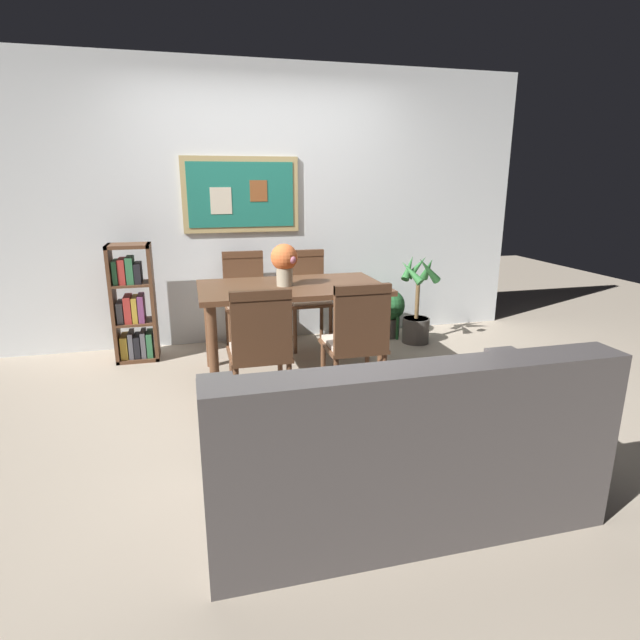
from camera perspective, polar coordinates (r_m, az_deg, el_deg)
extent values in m
plane|color=tan|center=(3.80, -2.02, -8.74)|extent=(12.00, 12.00, 0.00)
cube|color=silver|center=(5.04, -6.18, 12.46)|extent=(5.20, 0.10, 2.60)
cube|color=tan|center=(4.94, -8.84, 13.71)|extent=(1.08, 0.02, 0.69)
cube|color=#1E7260|center=(4.92, -8.82, 13.70)|extent=(0.98, 0.01, 0.59)
cube|color=beige|center=(4.90, -11.05, 12.99)|extent=(0.19, 0.00, 0.24)
cube|color=brown|center=(4.94, -6.90, 14.18)|extent=(0.16, 0.00, 0.19)
cube|color=brown|center=(4.06, -3.20, 3.64)|extent=(1.46, 0.85, 0.04)
cylinder|color=brown|center=(3.75, -11.86, -3.58)|extent=(0.07, 0.07, 0.71)
cylinder|color=brown|center=(4.01, 7.01, -2.11)|extent=(0.07, 0.07, 0.71)
cylinder|color=brown|center=(4.41, -12.34, -0.74)|extent=(0.07, 0.07, 0.71)
cylinder|color=brown|center=(4.63, 3.93, 0.37)|extent=(0.07, 0.07, 0.71)
cube|color=brown|center=(3.55, 3.71, -2.94)|extent=(0.40, 0.40, 0.03)
cube|color=beige|center=(3.55, 3.72, -2.51)|extent=(0.36, 0.36, 0.03)
cylinder|color=brown|center=(3.44, 1.81, -7.60)|extent=(0.04, 0.04, 0.42)
cylinder|color=brown|center=(3.54, 7.15, -7.00)|extent=(0.04, 0.04, 0.42)
cylinder|color=brown|center=(3.74, 0.35, -5.62)|extent=(0.04, 0.04, 0.42)
cylinder|color=brown|center=(3.83, 5.29, -5.14)|extent=(0.04, 0.04, 0.42)
cube|color=brown|center=(3.32, 4.75, 0.09)|extent=(0.38, 0.04, 0.46)
cube|color=brown|center=(3.27, 4.82, 3.46)|extent=(0.38, 0.05, 0.06)
cube|color=brown|center=(4.76, -8.26, 1.71)|extent=(0.40, 0.40, 0.03)
cube|color=beige|center=(4.76, -8.27, 2.04)|extent=(0.36, 0.36, 0.03)
cylinder|color=brown|center=(5.00, -6.44, -0.22)|extent=(0.04, 0.04, 0.42)
cylinder|color=brown|center=(4.97, -10.32, -0.48)|extent=(0.04, 0.04, 0.42)
cylinder|color=brown|center=(4.68, -5.85, -1.31)|extent=(0.04, 0.04, 0.42)
cylinder|color=brown|center=(4.65, -9.99, -1.60)|extent=(0.04, 0.04, 0.42)
cube|color=brown|center=(4.89, -8.61, 4.96)|extent=(0.38, 0.04, 0.46)
cube|color=brown|center=(4.86, -8.70, 7.28)|extent=(0.38, 0.05, 0.06)
cube|color=brown|center=(4.81, -1.28, 2.01)|extent=(0.40, 0.40, 0.03)
cube|color=beige|center=(4.80, -1.28, 2.32)|extent=(0.36, 0.36, 0.03)
cylinder|color=brown|center=(5.07, 0.17, 0.08)|extent=(0.04, 0.04, 0.42)
cylinder|color=brown|center=(4.99, -3.61, -0.18)|extent=(0.04, 0.04, 0.42)
cylinder|color=brown|center=(4.75, 1.21, -0.98)|extent=(0.04, 0.04, 0.42)
cylinder|color=brown|center=(4.67, -2.81, -1.27)|extent=(0.04, 0.04, 0.42)
cube|color=brown|center=(4.93, -1.77, 5.22)|extent=(0.38, 0.04, 0.46)
cube|color=brown|center=(4.90, -1.79, 7.52)|extent=(0.38, 0.05, 0.06)
cube|color=brown|center=(3.41, -6.87, -3.83)|extent=(0.40, 0.40, 0.03)
cube|color=beige|center=(3.40, -6.88, -3.40)|extent=(0.36, 0.36, 0.03)
cylinder|color=brown|center=(3.32, -9.28, -8.67)|extent=(0.04, 0.04, 0.42)
cylinder|color=brown|center=(3.36, -3.44, -8.17)|extent=(0.04, 0.04, 0.42)
cylinder|color=brown|center=(3.63, -9.80, -6.52)|extent=(0.04, 0.04, 0.42)
cylinder|color=brown|center=(3.67, -4.47, -6.09)|extent=(0.04, 0.04, 0.42)
cube|color=brown|center=(3.17, -6.56, -0.74)|extent=(0.38, 0.04, 0.46)
cube|color=brown|center=(3.12, -6.67, 2.79)|extent=(0.38, 0.05, 0.06)
cube|color=#514C4C|center=(2.62, 7.97, -15.91)|extent=(1.80, 0.84, 0.40)
cube|color=#514C4C|center=(2.17, 11.63, -10.55)|extent=(1.80, 0.20, 0.44)
cube|color=#514C4C|center=(2.31, -11.09, -11.84)|extent=(0.18, 0.80, 0.22)
cube|color=#514C4C|center=(2.87, 23.48, -7.32)|extent=(0.18, 0.80, 0.22)
cube|color=#B78C33|center=(2.17, -1.11, -11.91)|extent=(0.32, 0.16, 0.33)
cube|color=#334C72|center=(2.31, 10.02, -10.45)|extent=(0.32, 0.16, 0.33)
cube|color=brown|center=(4.76, -22.13, 1.66)|extent=(0.03, 0.28, 1.03)
cube|color=brown|center=(4.72, -18.17, 1.94)|extent=(0.03, 0.28, 1.03)
cube|color=brown|center=(4.87, -19.62, -3.93)|extent=(0.36, 0.28, 0.03)
cube|color=brown|center=(4.65, -20.73, 7.79)|extent=(0.36, 0.28, 0.03)
cube|color=brown|center=(4.78, -19.97, -0.20)|extent=(0.30, 0.28, 0.02)
cube|color=brown|center=(4.70, -20.35, 3.83)|extent=(0.30, 0.28, 0.02)
cube|color=gold|center=(4.85, -21.02, -2.72)|extent=(0.06, 0.22, 0.20)
cube|color=#595960|center=(4.84, -20.35, -2.52)|extent=(0.04, 0.22, 0.23)
cube|color=black|center=(4.84, -19.75, -2.68)|extent=(0.05, 0.22, 0.19)
cube|color=#595960|center=(4.83, -19.14, -2.44)|extent=(0.04, 0.22, 0.23)
cube|color=#337247|center=(4.82, -18.51, -2.47)|extent=(0.05, 0.22, 0.22)
cube|color=#595960|center=(4.77, -21.42, 0.89)|extent=(0.05, 0.22, 0.18)
cube|color=#B2332D|center=(4.75, -20.69, 1.21)|extent=(0.06, 0.22, 0.23)
cube|color=gold|center=(4.75, -20.00, 1.20)|extent=(0.04, 0.22, 0.22)
cube|color=#7F3F72|center=(4.74, -19.37, 1.32)|extent=(0.05, 0.22, 0.23)
cube|color=#337247|center=(4.70, -21.92, 5.03)|extent=(0.04, 0.22, 0.20)
cube|color=#B2332D|center=(4.69, -21.28, 5.16)|extent=(0.06, 0.22, 0.21)
cube|color=#337247|center=(4.68, -20.49, 5.30)|extent=(0.06, 0.22, 0.23)
cube|color=black|center=(4.68, -19.72, 5.03)|extent=(0.05, 0.22, 0.17)
cylinder|color=#4C4742|center=(5.26, 7.64, -0.76)|extent=(0.23, 0.23, 0.20)
cylinder|color=#332319|center=(5.24, 7.67, 0.18)|extent=(0.21, 0.21, 0.02)
sphere|color=#235B2D|center=(5.20, 7.73, 1.66)|extent=(0.32, 0.32, 0.32)
cylinder|color=#235B2D|center=(5.16, 8.67, -0.89)|extent=(0.03, 0.03, 0.24)
cylinder|color=#235B2D|center=(5.37, 8.43, -0.65)|extent=(0.03, 0.03, 0.32)
cylinder|color=#4C4742|center=(5.10, 10.68, -1.13)|extent=(0.26, 0.26, 0.25)
cylinder|color=#332319|center=(5.07, 10.74, 0.10)|extent=(0.24, 0.24, 0.02)
cylinder|color=brown|center=(5.02, 10.86, 2.35)|extent=(0.04, 0.04, 0.39)
cone|color=#2D6B33|center=(5.00, 12.03, 5.69)|extent=(0.08, 0.22, 0.25)
cone|color=#2D6B33|center=(5.06, 10.82, 5.84)|extent=(0.24, 0.13, 0.25)
cone|color=#2D6B33|center=(5.00, 9.94, 5.80)|extent=(0.22, 0.22, 0.25)
cone|color=#2D6B33|center=(4.86, 10.20, 5.32)|extent=(0.21, 0.27, 0.23)
cone|color=#2D6B33|center=(4.86, 12.05, 5.54)|extent=(0.29, 0.15, 0.28)
cylinder|color=tan|center=(4.02, -4.00, 4.92)|extent=(0.13, 0.13, 0.15)
sphere|color=#D86633|center=(4.00, -4.04, 7.04)|extent=(0.21, 0.21, 0.21)
sphere|color=#D86633|center=(4.06, -4.83, 7.14)|extent=(0.08, 0.08, 0.08)
sphere|color=pink|center=(3.94, -3.20, 6.77)|extent=(0.07, 0.07, 0.07)
sphere|color=pink|center=(4.04, -2.98, 6.87)|extent=(0.06, 0.06, 0.06)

